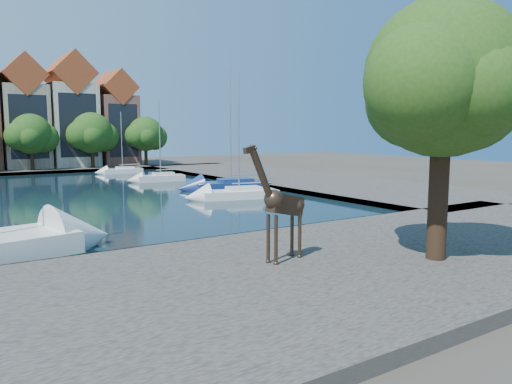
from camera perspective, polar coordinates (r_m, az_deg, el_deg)
ground at (r=24.67m, az=-8.73°, el=-6.68°), size 160.00×160.00×0.00m
water_basin at (r=47.22m, az=-21.12°, el=-0.44°), size 38.00×50.00×0.08m
near_quay at (r=18.71m, az=0.50°, el=-10.29°), size 50.00×14.00×0.50m
far_quay at (r=78.62m, az=-26.25°, el=2.29°), size 60.00×16.00×0.50m
right_quay at (r=57.91m, az=3.76°, el=1.54°), size 14.00×52.00×0.50m
plane_tree at (r=21.85m, az=20.82°, el=11.44°), size 8.32×6.40×10.62m
townhouse_east_inner at (r=78.71m, az=-25.09°, el=7.81°), size 5.94×9.18×15.79m
townhouse_east_mid at (r=79.97m, az=-20.46°, el=8.28°), size 6.43×9.18×16.65m
townhouse_east_end at (r=81.70m, az=-15.95°, el=7.72°), size 5.44×9.18×14.43m
far_tree_mid_east at (r=73.28m, az=-24.25°, el=5.92°), size 7.02×5.40×7.52m
far_tree_east at (r=75.02m, az=-18.19°, el=6.29°), size 7.54×5.80×7.84m
far_tree_far_east at (r=77.55m, az=-12.46°, el=6.37°), size 6.76×5.20×7.36m
giraffe_statue at (r=20.21m, az=2.88°, el=-1.44°), size 3.32×1.08×4.77m
sailboat_right_a at (r=42.27m, az=-1.96°, el=-0.01°), size 6.86×3.76×10.42m
sailboat_right_b at (r=49.22m, az=-2.88°, el=1.01°), size 7.85×3.74×12.29m
sailboat_right_c at (r=57.18m, az=-10.84°, el=1.74°), size 5.44×2.57×8.95m
sailboat_right_d at (r=69.23m, az=-15.00°, el=2.48°), size 5.23×2.08×8.17m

